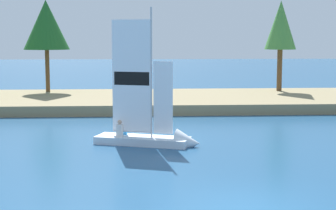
# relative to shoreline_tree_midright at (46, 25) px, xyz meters

# --- Properties ---
(ground_plane) EXTENTS (200.00, 200.00, 0.00)m
(ground_plane) POSITION_rel_shoreline_tree_midright_xyz_m (10.04, -26.97, -5.80)
(ground_plane) COLOR navy
(shore_bank) EXTENTS (80.00, 10.58, 0.68)m
(shore_bank) POSITION_rel_shoreline_tree_midright_xyz_m (10.04, -3.52, -5.46)
(shore_bank) COLOR #897A56
(shore_bank) RESTS_ON ground
(shoreline_tree_midright) EXTENTS (3.49, 3.49, 7.03)m
(shoreline_tree_midright) POSITION_rel_shoreline_tree_midright_xyz_m (0.00, 0.00, 0.00)
(shoreline_tree_midright) COLOR brown
(shoreline_tree_midright) RESTS_ON shore_bank
(shoreline_tree_right) EXTENTS (2.45, 2.45, 7.02)m
(shoreline_tree_right) POSITION_rel_shoreline_tree_midright_xyz_m (18.06, -0.42, -0.06)
(shoreline_tree_right) COLOR brown
(shoreline_tree_right) RESTS_ON shore_bank
(sailboat) EXTENTS (5.07, 2.86, 6.73)m
(sailboat) POSITION_rel_shoreline_tree_midright_xyz_m (7.86, -17.78, -5.32)
(sailboat) COLOR silver
(sailboat) RESTS_ON ground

